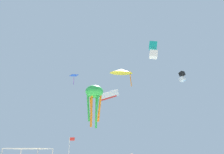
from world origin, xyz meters
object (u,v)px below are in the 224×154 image
(kite_diamond_blue, at_px, (74,76))
(kite_box_teal, at_px, (153,50))
(kite_delta_yellow, at_px, (121,71))
(canopy_tent, at_px, (29,150))
(kite_box_black, at_px, (182,77))
(kite_octopus_green, at_px, (94,94))
(banner_flag, at_px, (70,151))
(kite_parafoil_white, at_px, (109,95))

(kite_diamond_blue, height_order, kite_box_teal, kite_diamond_blue)
(kite_delta_yellow, bearing_deg, kite_diamond_blue, -61.55)
(canopy_tent, distance_m, kite_box_black, 34.99)
(canopy_tent, xyz_separation_m, kite_delta_yellow, (5.90, 17.52, 12.70))
(kite_box_teal, bearing_deg, kite_delta_yellow, 52.71)
(canopy_tent, xyz_separation_m, kite_diamond_blue, (-5.67, 27.34, 15.55))
(kite_box_black, bearing_deg, kite_octopus_green, -160.64)
(kite_box_black, xyz_separation_m, kite_diamond_blue, (-22.61, 0.19, 1.39))
(kite_diamond_blue, bearing_deg, kite_octopus_green, -18.19)
(canopy_tent, height_order, kite_octopus_green, kite_octopus_green)
(canopy_tent, distance_m, kite_octopus_green, 8.97)
(banner_flag, relative_size, kite_octopus_green, 0.76)
(canopy_tent, height_order, kite_box_teal, kite_box_teal)
(kite_octopus_green, distance_m, kite_box_teal, 13.88)
(banner_flag, relative_size, kite_delta_yellow, 0.72)
(banner_flag, relative_size, kite_box_teal, 1.36)
(kite_parafoil_white, bearing_deg, kite_diamond_blue, -45.89)
(banner_flag, distance_m, kite_parafoil_white, 21.76)
(kite_octopus_green, height_order, kite_delta_yellow, kite_delta_yellow)
(banner_flag, bearing_deg, canopy_tent, -104.13)
(kite_parafoil_white, distance_m, kite_delta_yellow, 8.73)
(kite_delta_yellow, bearing_deg, kite_box_teal, 122.97)
(kite_octopus_green, distance_m, kite_diamond_blue, 26.32)
(canopy_tent, bearing_deg, kite_diamond_blue, 101.72)
(kite_delta_yellow, distance_m, kite_box_teal, 6.90)
(canopy_tent, xyz_separation_m, banner_flag, (1.55, 6.15, -0.06))
(kite_octopus_green, xyz_separation_m, kite_diamond_blue, (-10.13, 22.31, 9.60))
(kite_box_black, distance_m, kite_diamond_blue, 22.65)
(banner_flag, relative_size, kite_diamond_blue, 1.57)
(banner_flag, xyz_separation_m, kite_box_black, (15.39, 21.00, 14.22))
(kite_octopus_green, distance_m, kite_delta_yellow, 14.27)
(banner_flag, xyz_separation_m, kite_octopus_green, (2.91, -1.12, 6.00))
(kite_box_black, distance_m, kite_delta_yellow, 14.72)
(kite_delta_yellow, xyz_separation_m, kite_box_teal, (5.41, -3.91, 1.73))
(kite_diamond_blue, relative_size, kite_box_teal, 0.87)
(kite_parafoil_white, distance_m, kite_diamond_blue, 9.78)
(kite_box_black, xyz_separation_m, kite_parafoil_white, (-14.54, -1.97, -3.71))
(kite_box_black, height_order, kite_delta_yellow, kite_box_black)
(canopy_tent, height_order, kite_parafoil_white, kite_parafoil_white)
(kite_box_black, height_order, kite_diamond_blue, kite_diamond_blue)
(kite_delta_yellow, bearing_deg, kite_octopus_green, 62.20)
(canopy_tent, xyz_separation_m, kite_box_teal, (11.31, 13.61, 14.43))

